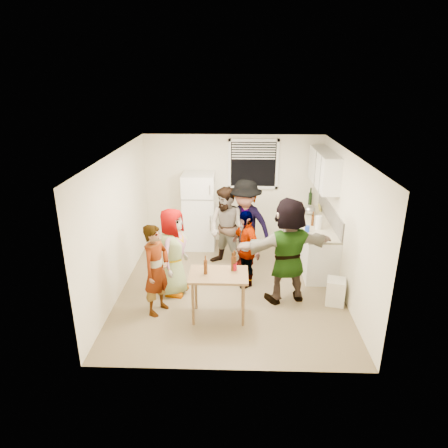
{
  "coord_description": "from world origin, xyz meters",
  "views": [
    {
      "loc": [
        0.09,
        -6.57,
        3.72
      ],
      "look_at": [
        -0.14,
        0.27,
        1.15
      ],
      "focal_mm": 32.0,
      "sensor_mm": 36.0,
      "label": 1
    }
  ],
  "objects_px": {
    "kettle": "(309,214)",
    "beer_bottle_counter": "(312,225)",
    "blue_cup": "(307,232)",
    "guest_black": "(245,284)",
    "wine_bottle": "(310,207)",
    "beer_bottle_table": "(234,270)",
    "guest_grey": "(175,292)",
    "guest_orange": "(285,299)",
    "guest_stripe": "(159,311)",
    "serving_table": "(219,316)",
    "guest_back_left": "(227,266)",
    "red_cup": "(234,270)",
    "trash_bin": "(336,290)",
    "guest_back_right": "(244,265)",
    "refrigerator": "(199,211)"
  },
  "relations": [
    {
      "from": "beer_bottle_table",
      "to": "red_cup",
      "type": "height_order",
      "value": "beer_bottle_table"
    },
    {
      "from": "refrigerator",
      "to": "guest_black",
      "type": "height_order",
      "value": "refrigerator"
    },
    {
      "from": "guest_grey",
      "to": "guest_orange",
      "type": "xyz_separation_m",
      "value": [
        1.98,
        -0.17,
        0.0
      ]
    },
    {
      "from": "kettle",
      "to": "red_cup",
      "type": "distance_m",
      "value": 2.91
    },
    {
      "from": "beer_bottle_counter",
      "to": "guest_back_right",
      "type": "bearing_deg",
      "value": 180.0
    },
    {
      "from": "beer_bottle_counter",
      "to": "guest_grey",
      "type": "bearing_deg",
      "value": -156.51
    },
    {
      "from": "wine_bottle",
      "to": "guest_stripe",
      "type": "height_order",
      "value": "wine_bottle"
    },
    {
      "from": "serving_table",
      "to": "guest_back_left",
      "type": "bearing_deg",
      "value": 87.54
    },
    {
      "from": "guest_black",
      "to": "guest_orange",
      "type": "relative_size",
      "value": 0.78
    },
    {
      "from": "kettle",
      "to": "guest_black",
      "type": "distance_m",
      "value": 2.21
    },
    {
      "from": "kettle",
      "to": "wine_bottle",
      "type": "relative_size",
      "value": 0.81
    },
    {
      "from": "kettle",
      "to": "beer_bottle_table",
      "type": "distance_m",
      "value": 2.91
    },
    {
      "from": "wine_bottle",
      "to": "guest_black",
      "type": "distance_m",
      "value": 2.65
    },
    {
      "from": "beer_bottle_table",
      "to": "guest_black",
      "type": "bearing_deg",
      "value": 78.72
    },
    {
      "from": "blue_cup",
      "to": "guest_back_left",
      "type": "relative_size",
      "value": 0.07
    },
    {
      "from": "blue_cup",
      "to": "red_cup",
      "type": "distance_m",
      "value": 1.97
    },
    {
      "from": "kettle",
      "to": "guest_stripe",
      "type": "xyz_separation_m",
      "value": [
        -2.84,
        -2.45,
        -0.9
      ]
    },
    {
      "from": "kettle",
      "to": "trash_bin",
      "type": "relative_size",
      "value": 0.59
    },
    {
      "from": "kettle",
      "to": "beer_bottle_counter",
      "type": "height_order",
      "value": "kettle"
    },
    {
      "from": "blue_cup",
      "to": "trash_bin",
      "type": "bearing_deg",
      "value": -71.29
    },
    {
      "from": "wine_bottle",
      "to": "blue_cup",
      "type": "relative_size",
      "value": 2.67
    },
    {
      "from": "guest_grey",
      "to": "wine_bottle",
      "type": "bearing_deg",
      "value": -35.51
    },
    {
      "from": "refrigerator",
      "to": "red_cup",
      "type": "relative_size",
      "value": 13.48
    },
    {
      "from": "guest_back_left",
      "to": "guest_black",
      "type": "bearing_deg",
      "value": -30.24
    },
    {
      "from": "trash_bin",
      "to": "blue_cup",
      "type": "bearing_deg",
      "value": 108.71
    },
    {
      "from": "serving_table",
      "to": "red_cup",
      "type": "distance_m",
      "value": 0.83
    },
    {
      "from": "refrigerator",
      "to": "guest_back_left",
      "type": "distance_m",
      "value": 1.47
    },
    {
      "from": "kettle",
      "to": "red_cup",
      "type": "bearing_deg",
      "value": -140.18
    },
    {
      "from": "wine_bottle",
      "to": "guest_back_left",
      "type": "bearing_deg",
      "value": -145.98
    },
    {
      "from": "trash_bin",
      "to": "guest_black",
      "type": "relative_size",
      "value": 0.31
    },
    {
      "from": "guest_orange",
      "to": "guest_stripe",
      "type": "bearing_deg",
      "value": -4.12
    },
    {
      "from": "wine_bottle",
      "to": "beer_bottle_table",
      "type": "height_order",
      "value": "wine_bottle"
    },
    {
      "from": "refrigerator",
      "to": "serving_table",
      "type": "bearing_deg",
      "value": -78.81
    },
    {
      "from": "blue_cup",
      "to": "serving_table",
      "type": "height_order",
      "value": "blue_cup"
    },
    {
      "from": "beer_bottle_table",
      "to": "guest_back_left",
      "type": "xyz_separation_m",
      "value": [
        -0.17,
        1.73,
        -0.78
      ]
    },
    {
      "from": "beer_bottle_counter",
      "to": "guest_back_left",
      "type": "xyz_separation_m",
      "value": [
        -1.7,
        -0.04,
        -0.9
      ]
    },
    {
      "from": "wine_bottle",
      "to": "red_cup",
      "type": "distance_m",
      "value": 3.42
    },
    {
      "from": "blue_cup",
      "to": "guest_black",
      "type": "bearing_deg",
      "value": -159.73
    },
    {
      "from": "kettle",
      "to": "beer_bottle_counter",
      "type": "distance_m",
      "value": 0.68
    },
    {
      "from": "red_cup",
      "to": "guest_orange",
      "type": "relative_size",
      "value": 0.07
    },
    {
      "from": "blue_cup",
      "to": "guest_orange",
      "type": "xyz_separation_m",
      "value": [
        -0.48,
        -0.96,
        -0.9
      ]
    },
    {
      "from": "trash_bin",
      "to": "guest_grey",
      "type": "relative_size",
      "value": 0.28
    },
    {
      "from": "guest_grey",
      "to": "guest_stripe",
      "type": "xyz_separation_m",
      "value": [
        -0.17,
        -0.63,
        0.0
      ]
    },
    {
      "from": "kettle",
      "to": "guest_back_left",
      "type": "xyz_separation_m",
      "value": [
        -1.75,
        -0.72,
        -0.9
      ]
    },
    {
      "from": "kettle",
      "to": "beer_bottle_counter",
      "type": "relative_size",
      "value": 1.24
    },
    {
      "from": "guest_back_left",
      "to": "guest_back_right",
      "type": "xyz_separation_m",
      "value": [
        0.36,
        0.04,
        0.0
      ]
    },
    {
      "from": "trash_bin",
      "to": "guest_back_right",
      "type": "xyz_separation_m",
      "value": [
        -1.54,
        1.42,
        -0.25
      ]
    },
    {
      "from": "guest_grey",
      "to": "red_cup",
      "type": "bearing_deg",
      "value": -105.52
    },
    {
      "from": "red_cup",
      "to": "guest_back_left",
      "type": "xyz_separation_m",
      "value": [
        -0.16,
        1.72,
        -0.78
      ]
    },
    {
      "from": "guest_stripe",
      "to": "guest_back_left",
      "type": "xyz_separation_m",
      "value": [
        1.09,
        1.73,
        0.0
      ]
    }
  ]
}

